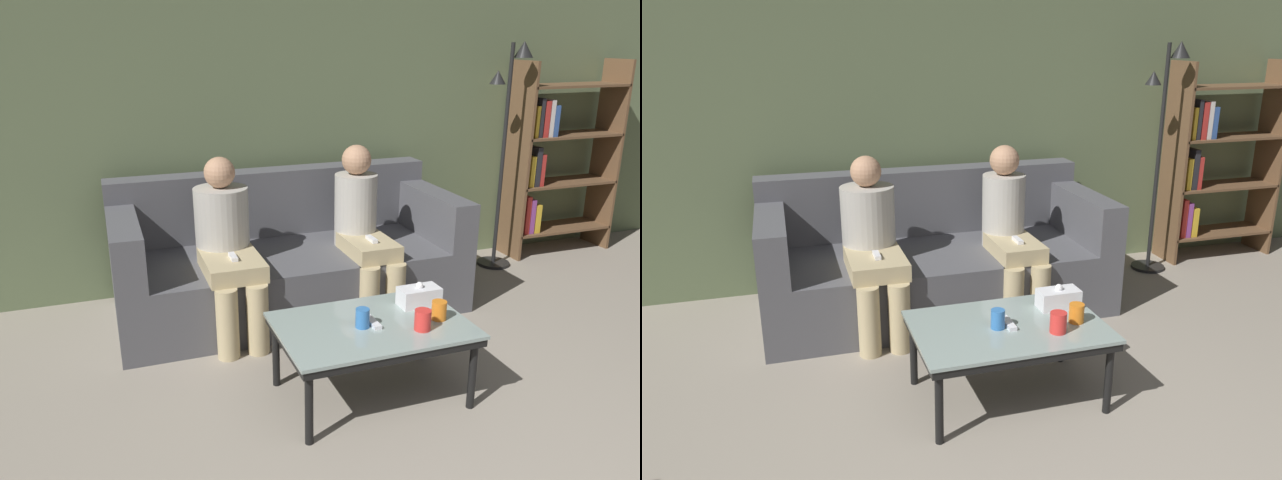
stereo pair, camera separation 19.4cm
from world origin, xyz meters
TOP-DOWN VIEW (x-y plane):
  - wall_back at (0.00, 3.52)m, footprint 12.00×0.06m
  - couch at (0.00, 2.96)m, footprint 2.28×0.99m
  - coffee_table at (0.06, 1.70)m, footprint 0.96×0.64m
  - cup_near_left at (0.00, 1.68)m, footprint 0.07×0.07m
  - cup_near_right at (0.27, 1.55)m, footprint 0.08×0.08m
  - cup_far_center at (0.40, 1.63)m, footprint 0.08×0.08m
  - tissue_box at (0.39, 1.82)m, footprint 0.22×0.12m
  - game_remote at (0.06, 1.70)m, footprint 0.04×0.15m
  - bookshelf at (2.41, 3.29)m, footprint 0.95×0.32m
  - standing_lamp at (1.84, 3.15)m, footprint 0.31×0.26m
  - seated_person_left_end at (-0.46, 2.72)m, footprint 0.34×0.73m
  - seated_person_mid_left at (0.46, 2.72)m, footprint 0.31×0.66m

SIDE VIEW (x-z plane):
  - couch at x=0.00m, z-range -0.13..0.77m
  - coffee_table at x=0.06m, z-range 0.17..0.58m
  - game_remote at x=0.06m, z-range 0.41..0.43m
  - cup_far_center at x=0.40m, z-range 0.41..0.51m
  - cup_near_left at x=0.00m, z-range 0.41..0.51m
  - tissue_box at x=0.39m, z-range 0.40..0.53m
  - cup_near_right at x=0.27m, z-range 0.41..0.52m
  - seated_person_mid_left at x=0.46m, z-range 0.03..1.14m
  - seated_person_left_end at x=-0.46m, z-range 0.04..1.13m
  - bookshelf at x=2.41m, z-range 0.00..1.61m
  - standing_lamp at x=1.84m, z-range 0.20..1.95m
  - wall_back at x=0.00m, z-range 0.00..2.60m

